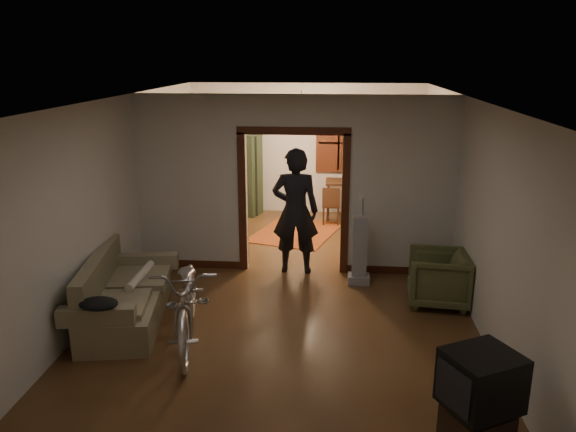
# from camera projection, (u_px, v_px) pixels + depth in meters

# --- Properties ---
(floor) EXTENTS (5.00, 8.50, 0.01)m
(floor) POSITION_uv_depth(u_px,v_px,m) (290.00, 287.00, 8.45)
(floor) COLOR #3D2513
(floor) RESTS_ON ground
(ceiling) EXTENTS (5.00, 8.50, 0.01)m
(ceiling) POSITION_uv_depth(u_px,v_px,m) (290.00, 98.00, 7.68)
(ceiling) COLOR white
(ceiling) RESTS_ON floor
(wall_back) EXTENTS (5.00, 0.02, 2.80)m
(wall_back) POSITION_uv_depth(u_px,v_px,m) (306.00, 149.00, 12.13)
(wall_back) COLOR beige
(wall_back) RESTS_ON floor
(wall_left) EXTENTS (0.02, 8.50, 2.80)m
(wall_left) POSITION_uv_depth(u_px,v_px,m) (121.00, 193.00, 8.27)
(wall_left) COLOR beige
(wall_left) RESTS_ON floor
(wall_right) EXTENTS (0.02, 8.50, 2.80)m
(wall_right) POSITION_uv_depth(u_px,v_px,m) (467.00, 201.00, 7.86)
(wall_right) COLOR beige
(wall_right) RESTS_ON floor
(partition_wall) EXTENTS (5.00, 0.14, 2.80)m
(partition_wall) POSITION_uv_depth(u_px,v_px,m) (294.00, 185.00, 8.78)
(partition_wall) COLOR beige
(partition_wall) RESTS_ON floor
(door_casing) EXTENTS (1.74, 0.20, 2.32)m
(door_casing) POSITION_uv_depth(u_px,v_px,m) (294.00, 204.00, 8.87)
(door_casing) COLOR #3D1A0D
(door_casing) RESTS_ON floor
(far_window) EXTENTS (0.98, 0.06, 1.28)m
(far_window) POSITION_uv_depth(u_px,v_px,m) (339.00, 143.00, 12.00)
(far_window) COLOR black
(far_window) RESTS_ON wall_back
(chandelier) EXTENTS (0.24, 0.24, 0.24)m
(chandelier) POSITION_uv_depth(u_px,v_px,m) (301.00, 113.00, 10.20)
(chandelier) COLOR #FFE0A5
(chandelier) RESTS_ON ceiling
(light_switch) EXTENTS (0.08, 0.01, 0.12)m
(light_switch) POSITION_uv_depth(u_px,v_px,m) (361.00, 197.00, 8.67)
(light_switch) COLOR silver
(light_switch) RESTS_ON partition_wall
(sofa) EXTENTS (1.17, 2.05, 0.89)m
(sofa) POSITION_uv_depth(u_px,v_px,m) (125.00, 290.00, 7.23)
(sofa) COLOR #676145
(sofa) RESTS_ON floor
(rolled_paper) EXTENTS (0.11, 0.87, 0.11)m
(rolled_paper) POSITION_uv_depth(u_px,v_px,m) (140.00, 276.00, 7.49)
(rolled_paper) COLOR beige
(rolled_paper) RESTS_ON sofa
(jacket) EXTENTS (0.44, 0.33, 0.13)m
(jacket) POSITION_uv_depth(u_px,v_px,m) (99.00, 304.00, 6.29)
(jacket) COLOR black
(jacket) RESTS_ON sofa
(bicycle) EXTENTS (1.12, 2.19, 1.09)m
(bicycle) POSITION_uv_depth(u_px,v_px,m) (188.00, 299.00, 6.73)
(bicycle) COLOR silver
(bicycle) RESTS_ON floor
(armchair) EXTENTS (0.91, 0.89, 0.75)m
(armchair) POSITION_uv_depth(u_px,v_px,m) (438.00, 278.00, 7.81)
(armchair) COLOR #4A4E2C
(armchair) RESTS_ON floor
(crt_tv) EXTENTS (0.75, 0.72, 0.49)m
(crt_tv) POSITION_uv_depth(u_px,v_px,m) (481.00, 380.00, 4.70)
(crt_tv) COLOR black
(crt_tv) RESTS_ON tv_stand
(vacuum) EXTENTS (0.37, 0.32, 1.07)m
(vacuum) POSITION_uv_depth(u_px,v_px,m) (360.00, 250.00, 8.46)
(vacuum) COLOR gray
(vacuum) RESTS_ON floor
(person) EXTENTS (0.73, 0.48, 2.01)m
(person) POSITION_uv_depth(u_px,v_px,m) (295.00, 211.00, 8.79)
(person) COLOR black
(person) RESTS_ON floor
(oriental_rug) EXTENTS (1.89, 2.19, 0.01)m
(oriental_rug) POSITION_uv_depth(u_px,v_px,m) (296.00, 232.00, 11.04)
(oriental_rug) COLOR maroon
(oriental_rug) RESTS_ON floor
(locker) EXTENTS (0.99, 0.75, 1.75)m
(locker) POSITION_uv_depth(u_px,v_px,m) (240.00, 174.00, 12.14)
(locker) COLOR #23311D
(locker) RESTS_ON floor
(globe) EXTENTS (0.26, 0.26, 0.26)m
(globe) POSITION_uv_depth(u_px,v_px,m) (238.00, 125.00, 11.84)
(globe) COLOR #1E5972
(globe) RESTS_ON locker
(desk) EXTENTS (1.17, 0.74, 0.82)m
(desk) POSITION_uv_depth(u_px,v_px,m) (352.00, 201.00, 11.81)
(desk) COLOR #321C10
(desk) RESTS_ON floor
(desk_chair) EXTENTS (0.43, 0.43, 0.80)m
(desk_chair) POSITION_uv_depth(u_px,v_px,m) (331.00, 205.00, 11.50)
(desk_chair) COLOR #321C10
(desk_chair) RESTS_ON floor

